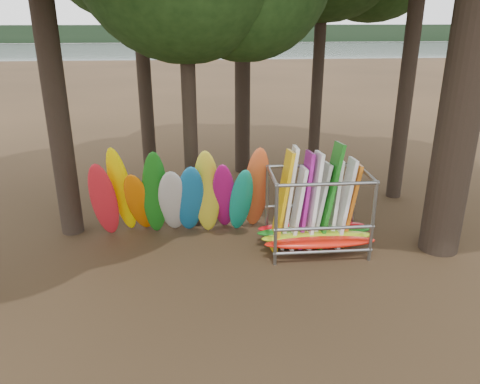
{
  "coord_description": "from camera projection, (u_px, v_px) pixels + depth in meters",
  "views": [
    {
      "loc": [
        -1.52,
        -10.27,
        5.84
      ],
      "look_at": [
        -0.46,
        1.5,
        1.4
      ],
      "focal_mm": 35.0,
      "sensor_mm": 36.0,
      "label": 1
    }
  ],
  "objects": [
    {
      "name": "ground",
      "position": [
        263.0,
        264.0,
        11.76
      ],
      "size": [
        120.0,
        120.0,
        0.0
      ],
      "primitive_type": "plane",
      "color": "#47331E",
      "rests_on": "ground"
    },
    {
      "name": "lake",
      "position": [
        207.0,
        60.0,
        67.7
      ],
      "size": [
        160.0,
        160.0,
        0.0
      ],
      "primitive_type": "plane",
      "color": "gray",
      "rests_on": "ground"
    },
    {
      "name": "far_shore",
      "position": [
        202.0,
        34.0,
        113.61
      ],
      "size": [
        160.0,
        4.0,
        4.0
      ],
      "primitive_type": "cube",
      "color": "black",
      "rests_on": "ground"
    },
    {
      "name": "kayak_row",
      "position": [
        183.0,
        197.0,
        12.7
      ],
      "size": [
        4.88,
        1.96,
        2.93
      ],
      "color": "red",
      "rests_on": "ground"
    },
    {
      "name": "storage_rack",
      "position": [
        317.0,
        214.0,
        12.22
      ],
      "size": [
        3.11,
        1.51,
        2.88
      ],
      "color": "slate",
      "rests_on": "ground"
    }
  ]
}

